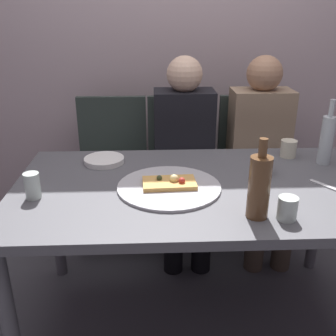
% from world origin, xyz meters
% --- Properties ---
extents(ground_plane, '(8.00, 8.00, 0.00)m').
position_xyz_m(ground_plane, '(0.00, 0.00, 0.00)').
color(ground_plane, '#424247').
extents(back_wall, '(6.00, 0.10, 2.60)m').
position_xyz_m(back_wall, '(0.00, 1.25, 1.30)').
color(back_wall, '#B29EA3').
rests_on(back_wall, ground_plane).
extents(dining_table, '(1.57, 0.88, 0.72)m').
position_xyz_m(dining_table, '(0.00, 0.00, 0.65)').
color(dining_table, '#4C4C51').
rests_on(dining_table, ground_plane).
extents(pizza_tray, '(0.43, 0.43, 0.01)m').
position_xyz_m(pizza_tray, '(-0.13, -0.03, 0.73)').
color(pizza_tray, '#ADADB2').
rests_on(pizza_tray, dining_table).
extents(pizza_slice_last, '(0.23, 0.14, 0.05)m').
position_xyz_m(pizza_slice_last, '(-0.12, -0.03, 0.75)').
color(pizza_slice_last, tan).
rests_on(pizza_slice_last, pizza_tray).
extents(wine_bottle, '(0.06, 0.06, 0.31)m').
position_xyz_m(wine_bottle, '(0.63, 0.21, 0.85)').
color(wine_bottle, '#B2BCC1').
rests_on(wine_bottle, dining_table).
extents(beer_bottle, '(0.08, 0.08, 0.29)m').
position_xyz_m(beer_bottle, '(0.18, -0.28, 0.84)').
color(beer_bottle, brown).
rests_on(beer_bottle, dining_table).
extents(tumbler_near, '(0.07, 0.07, 0.09)m').
position_xyz_m(tumbler_near, '(0.28, -0.31, 0.77)').
color(tumbler_near, '#B7C6BC').
rests_on(tumbler_near, dining_table).
extents(tumbler_far, '(0.08, 0.08, 0.09)m').
position_xyz_m(tumbler_far, '(0.49, 0.31, 0.77)').
color(tumbler_far, beige).
rests_on(tumbler_far, dining_table).
extents(wine_glass, '(0.07, 0.07, 0.08)m').
position_xyz_m(wine_glass, '(0.31, 0.10, 0.76)').
color(wine_glass, '#B7C6BC').
rests_on(wine_glass, dining_table).
extents(short_glass, '(0.06, 0.06, 0.11)m').
position_xyz_m(short_glass, '(-0.67, -0.10, 0.78)').
color(short_glass, '#B7C6BC').
rests_on(short_glass, dining_table).
extents(plate_stack, '(0.19, 0.19, 0.03)m').
position_xyz_m(plate_stack, '(-0.43, 0.27, 0.74)').
color(plate_stack, white).
rests_on(plate_stack, dining_table).
extents(table_knife, '(0.14, 0.19, 0.01)m').
position_xyz_m(table_knife, '(0.55, -0.08, 0.73)').
color(table_knife, '#B7B7BC').
rests_on(table_knife, dining_table).
extents(chair_left, '(0.44, 0.44, 0.90)m').
position_xyz_m(chair_left, '(-0.45, 0.84, 0.51)').
color(chair_left, '#2D3833').
rests_on(chair_left, ground_plane).
extents(chair_middle, '(0.44, 0.44, 0.90)m').
position_xyz_m(chair_middle, '(-0.00, 0.84, 0.51)').
color(chair_middle, '#2D3833').
rests_on(chair_middle, ground_plane).
extents(chair_right, '(0.44, 0.44, 0.90)m').
position_xyz_m(chair_right, '(0.47, 0.84, 0.51)').
color(chair_right, '#2D3833').
rests_on(chair_right, ground_plane).
extents(guest_in_sweater, '(0.36, 0.56, 1.17)m').
position_xyz_m(guest_in_sweater, '(-0.00, 0.69, 0.64)').
color(guest_in_sweater, black).
rests_on(guest_in_sweater, ground_plane).
extents(guest_in_beanie, '(0.36, 0.56, 1.17)m').
position_xyz_m(guest_in_beanie, '(0.47, 0.69, 0.64)').
color(guest_in_beanie, '#937A60').
rests_on(guest_in_beanie, ground_plane).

